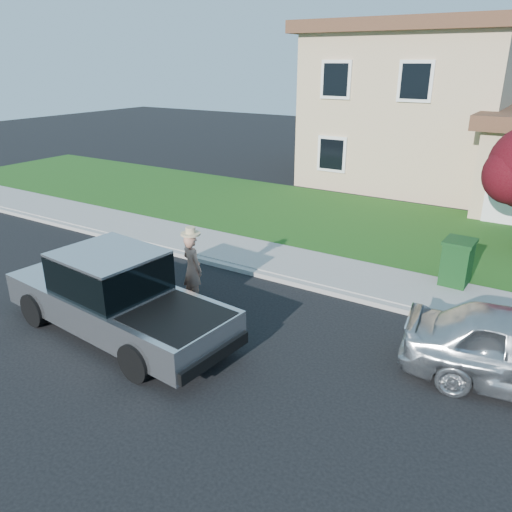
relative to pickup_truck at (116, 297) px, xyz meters
The scene contains 8 objects.
ground 1.66m from the pickup_truck, 53.30° to the left, with size 80.00×80.00×0.00m, color black.
curb 4.52m from the pickup_truck, 65.36° to the left, with size 40.00×0.20×0.12m, color gray.
sidewalk 5.53m from the pickup_truck, 70.16° to the left, with size 40.00×2.00×0.15m, color gray.
lawn 9.86m from the pickup_truck, 79.10° to the left, with size 40.00×7.00×0.10m, color #234F16.
house 17.82m from the pickup_truck, 82.94° to the left, with size 14.00×11.30×6.85m.
pickup_truck is the anchor object (origin of this frame).
woman 2.01m from the pickup_truck, 78.63° to the left, with size 0.71×0.58×1.84m.
trash_bin 8.08m from the pickup_truck, 47.74° to the left, with size 0.72×0.82×1.13m.
Camera 1 is at (6.42, -7.38, 5.31)m, focal length 35.00 mm.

